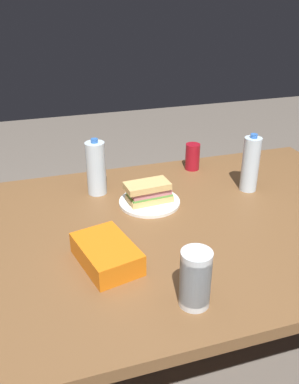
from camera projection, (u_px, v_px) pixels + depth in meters
The scene contains 9 objects.
ground_plane at pixel (156, 371), 1.79m from camera, with size 8.00×8.00×0.00m, color #70665B.
dining_table at pixel (158, 244), 1.49m from camera, with size 1.84×1.09×0.74m.
paper_plate at pixel (150, 202), 1.61m from camera, with size 0.24×0.24×0.01m, color white.
sandwich at pixel (149, 192), 1.58m from camera, with size 0.19×0.11×0.08m.
soda_can_red at pixel (192, 157), 1.88m from camera, with size 0.07×0.07×0.12m, color maroon.
chip_bag at pixel (106, 254), 1.25m from camera, with size 0.23×0.15×0.07m, color orange.
water_bottle_tall at pixel (96, 168), 1.64m from camera, with size 0.08×0.08×0.23m.
plastic_cup_stack at pixel (195, 279), 1.07m from camera, with size 0.08×0.08×0.17m.
water_bottle_spare at pixel (250, 164), 1.67m from camera, with size 0.07×0.07×0.24m.
Camera 1 is at (0.40, 1.17, 1.52)m, focal length 38.26 mm.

